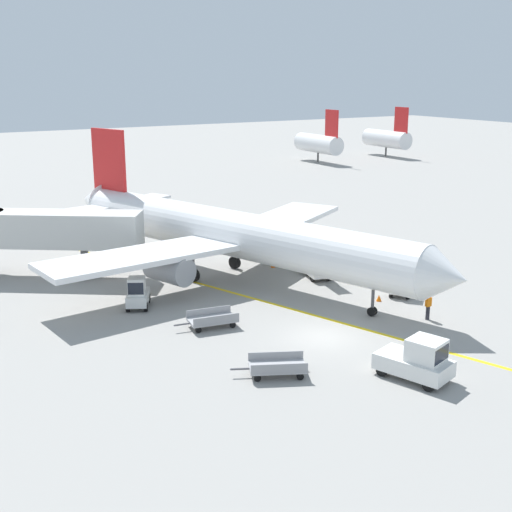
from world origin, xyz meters
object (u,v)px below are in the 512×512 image
at_px(airliner, 229,233).
at_px(baggage_cart_empty_trailing, 277,367).
at_px(baggage_tug_by_cargo_door, 401,282).
at_px(belt_loader_forward_hold, 347,262).
at_px(safety_cone_nose_right, 273,265).
at_px(safety_cone_nose_left, 379,298).
at_px(pushback_tug, 418,360).
at_px(baggage_tug_near_wing, 138,294).
at_px(belt_loader_aft_hold, 315,266).
at_px(ground_crew_marshaller, 428,305).
at_px(jet_bridge, 40,229).
at_px(baggage_cart_loaded, 212,319).

bearing_deg(airliner, baggage_cart_empty_trailing, -110.60).
xyz_separation_m(airliner, baggage_tug_by_cargo_door, (8.11, -9.33, -2.49)).
bearing_deg(belt_loader_forward_hold, safety_cone_nose_right, 135.82).
bearing_deg(safety_cone_nose_left, belt_loader_forward_hold, 69.66).
height_order(airliner, baggage_tug_by_cargo_door, airliner).
height_order(pushback_tug, belt_loader_forward_hold, belt_loader_forward_hold).
relative_size(baggage_tug_near_wing, baggage_cart_empty_trailing, 0.73).
bearing_deg(belt_loader_forward_hold, safety_cone_nose_left, -110.34).
xyz_separation_m(pushback_tug, belt_loader_forward_hold, (8.61, 16.36, -0.22)).
distance_m(baggage_tug_near_wing, safety_cone_nose_left, 15.72).
bearing_deg(belt_loader_aft_hold, ground_crew_marshaller, -87.04).
xyz_separation_m(jet_bridge, pushback_tug, (11.23, -27.03, -2.55)).
relative_size(baggage_tug_by_cargo_door, safety_cone_nose_right, 6.08).
bearing_deg(ground_crew_marshaller, pushback_tug, -138.20).
bearing_deg(jet_bridge, belt_loader_aft_hold, -31.02).
relative_size(belt_loader_forward_hold, baggage_cart_empty_trailing, 1.37).
distance_m(jet_bridge, baggage_tug_by_cargo_door, 25.98).
bearing_deg(baggage_cart_loaded, belt_loader_forward_hold, 19.37).
relative_size(airliner, ground_crew_marshaller, 20.23).
height_order(airliner, baggage_cart_empty_trailing, airliner).
distance_m(jet_bridge, baggage_cart_empty_trailing, 24.01).
distance_m(baggage_tug_near_wing, belt_loader_aft_hold, 13.78).
distance_m(airliner, baggage_cart_empty_trailing, 16.91).
bearing_deg(airliner, safety_cone_nose_right, 10.90).
xyz_separation_m(pushback_tug, belt_loader_aft_hold, (5.92, 16.72, -0.22)).
bearing_deg(safety_cone_nose_left, baggage_cart_loaded, 172.63).
bearing_deg(belt_loader_forward_hold, airliner, 159.62).
distance_m(baggage_cart_empty_trailing, safety_cone_nose_left, 13.34).
distance_m(ground_crew_marshaller, safety_cone_nose_right, 14.65).
distance_m(baggage_cart_loaded, ground_crew_marshaller, 13.12).
relative_size(belt_loader_aft_hold, safety_cone_nose_left, 11.73).
distance_m(baggage_tug_by_cargo_door, safety_cone_nose_left, 2.22).
bearing_deg(safety_cone_nose_right, pushback_tug, -102.61).
bearing_deg(belt_loader_aft_hold, belt_loader_forward_hold, -7.73).
relative_size(airliner, safety_cone_nose_left, 78.18).
height_order(jet_bridge, baggage_cart_loaded, jet_bridge).
distance_m(pushback_tug, baggage_tug_near_wing, 18.61).
bearing_deg(ground_crew_marshaller, baggage_tug_by_cargo_door, 66.96).
bearing_deg(baggage_tug_by_cargo_door, baggage_tug_near_wing, 157.44).
height_order(pushback_tug, baggage_tug_near_wing, pushback_tug).
distance_m(jet_bridge, belt_loader_forward_hold, 22.70).
bearing_deg(baggage_tug_near_wing, pushback_tug, -65.01).
bearing_deg(airliner, belt_loader_aft_hold, -25.76).
height_order(belt_loader_aft_hold, ground_crew_marshaller, belt_loader_aft_hold).
height_order(jet_bridge, baggage_tug_near_wing, jet_bridge).
height_order(pushback_tug, safety_cone_nose_right, pushback_tug).
relative_size(baggage_tug_near_wing, belt_loader_forward_hold, 0.53).
bearing_deg(airliner, baggage_tug_near_wing, -162.15).
relative_size(airliner, belt_loader_forward_hold, 6.73).
bearing_deg(jet_bridge, airliner, -33.44).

